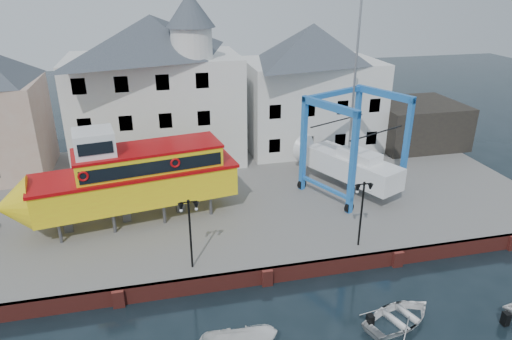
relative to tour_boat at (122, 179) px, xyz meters
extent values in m
plane|color=black|center=(7.67, -7.46, -4.04)|extent=(140.00, 140.00, 0.00)
cube|color=slate|center=(7.67, 3.54, -3.54)|extent=(44.00, 22.00, 1.00)
cube|color=maroon|center=(7.67, -7.34, -3.54)|extent=(44.00, 0.25, 1.00)
cube|color=maroon|center=(-0.33, -7.51, -3.54)|extent=(0.60, 0.36, 1.00)
cube|color=maroon|center=(7.67, -7.51, -3.54)|extent=(0.60, 0.36, 1.00)
cube|color=maroon|center=(15.67, -7.51, -3.54)|extent=(0.60, 0.36, 1.00)
cube|color=silver|center=(2.67, 11.04, 1.46)|extent=(14.00, 8.00, 9.00)
pyramid|color=#343A45|center=(2.67, 11.04, 7.56)|extent=(14.00, 8.00, 3.20)
cube|color=black|center=(-2.83, 7.08, -1.44)|extent=(1.00, 0.08, 1.20)
cube|color=black|center=(0.17, 7.08, -1.44)|extent=(1.00, 0.08, 1.20)
cube|color=black|center=(3.17, 7.08, -1.44)|extent=(1.00, 0.08, 1.20)
cube|color=black|center=(6.17, 7.08, -1.44)|extent=(1.00, 0.08, 1.20)
cube|color=black|center=(-2.83, 7.08, 1.56)|extent=(1.00, 0.08, 1.20)
cube|color=black|center=(0.17, 7.08, 1.56)|extent=(1.00, 0.08, 1.20)
cube|color=black|center=(3.17, 7.08, 1.56)|extent=(1.00, 0.08, 1.20)
cube|color=black|center=(6.17, 7.08, 1.56)|extent=(1.00, 0.08, 1.20)
cube|color=black|center=(-2.83, 7.08, 4.56)|extent=(1.00, 0.08, 1.20)
cube|color=black|center=(0.17, 7.08, 4.56)|extent=(1.00, 0.08, 1.20)
cube|color=black|center=(3.17, 7.08, 4.56)|extent=(1.00, 0.08, 1.20)
cube|color=black|center=(6.17, 7.08, 4.56)|extent=(1.00, 0.08, 1.20)
cylinder|color=silver|center=(5.67, 8.64, 7.16)|extent=(3.20, 3.20, 2.40)
cone|color=#343A45|center=(5.67, 8.64, 9.66)|extent=(3.80, 3.80, 2.60)
cube|color=silver|center=(16.67, 11.54, 0.96)|extent=(12.00, 8.00, 8.00)
pyramid|color=#343A45|center=(16.67, 11.54, 6.56)|extent=(12.00, 8.00, 3.20)
cube|color=black|center=(12.17, 7.58, -1.44)|extent=(1.00, 0.08, 1.20)
cube|color=black|center=(15.17, 7.58, -1.44)|extent=(1.00, 0.08, 1.20)
cube|color=black|center=(18.17, 7.58, -1.44)|extent=(1.00, 0.08, 1.20)
cube|color=black|center=(21.17, 7.58, -1.44)|extent=(1.00, 0.08, 1.20)
cube|color=black|center=(12.17, 7.58, 1.56)|extent=(1.00, 0.08, 1.20)
cube|color=black|center=(15.17, 7.58, 1.56)|extent=(1.00, 0.08, 1.20)
cube|color=black|center=(18.17, 7.58, 1.56)|extent=(1.00, 0.08, 1.20)
cube|color=black|center=(21.17, 7.58, 1.56)|extent=(1.00, 0.08, 1.20)
cube|color=black|center=(26.67, 9.54, -1.04)|extent=(8.00, 7.00, 4.00)
cylinder|color=black|center=(3.67, -6.26, -1.04)|extent=(0.12, 0.12, 4.00)
cube|color=black|center=(3.67, -6.26, 1.01)|extent=(0.90, 0.06, 0.06)
sphere|color=black|center=(3.67, -6.26, 1.08)|extent=(0.16, 0.16, 0.16)
cone|color=black|center=(3.27, -6.26, 0.74)|extent=(0.32, 0.32, 0.45)
sphere|color=white|center=(3.27, -6.26, 0.56)|extent=(0.18, 0.18, 0.18)
cone|color=black|center=(4.07, -6.26, 0.74)|extent=(0.32, 0.32, 0.45)
sphere|color=white|center=(4.07, -6.26, 0.56)|extent=(0.18, 0.18, 0.18)
cylinder|color=black|center=(13.67, -6.26, -1.04)|extent=(0.12, 0.12, 4.00)
cube|color=black|center=(13.67, -6.26, 1.01)|extent=(0.90, 0.06, 0.06)
sphere|color=black|center=(13.67, -6.26, 1.08)|extent=(0.16, 0.16, 0.16)
cone|color=black|center=(13.27, -6.26, 0.74)|extent=(0.32, 0.32, 0.45)
sphere|color=white|center=(13.27, -6.26, 0.56)|extent=(0.18, 0.18, 0.18)
cone|color=black|center=(14.07, -6.26, 0.74)|extent=(0.32, 0.32, 0.45)
sphere|color=white|center=(14.07, -6.26, 0.56)|extent=(0.18, 0.18, 0.18)
cylinder|color=#59595E|center=(-3.85, -1.91, -2.36)|extent=(0.23, 0.23, 1.36)
cylinder|color=#59595E|center=(-4.26, 0.59, -2.36)|extent=(0.23, 0.23, 1.36)
cylinder|color=#59595E|center=(-0.73, -1.40, -2.36)|extent=(0.23, 0.23, 1.36)
cylinder|color=#59595E|center=(-1.13, 1.10, -2.36)|extent=(0.23, 0.23, 1.36)
cylinder|color=#59595E|center=(2.40, -0.89, -2.36)|extent=(0.23, 0.23, 1.36)
cylinder|color=#59595E|center=(1.99, 1.61, -2.36)|extent=(0.23, 0.23, 1.36)
cylinder|color=#59595E|center=(5.53, -0.38, -2.36)|extent=(0.23, 0.23, 1.36)
cylinder|color=#59595E|center=(5.12, 2.12, -2.36)|extent=(0.23, 0.23, 1.36)
cube|color=#59595E|center=(-3.61, -0.59, -2.36)|extent=(0.61, 0.53, 1.36)
cube|color=#59595E|center=(-0.04, 0.00, -2.36)|extent=(0.61, 0.53, 1.36)
cube|color=#59595E|center=(3.54, 0.58, -2.36)|extent=(0.61, 0.53, 1.36)
cube|color=yellow|center=(0.86, 0.14, -0.69)|extent=(13.06, 5.44, 1.99)
cone|color=yellow|center=(-6.38, -1.04, -0.69)|extent=(2.52, 3.72, 3.44)
cube|color=#AB070A|center=(0.86, 0.14, 0.40)|extent=(13.35, 5.62, 0.20)
cube|color=yellow|center=(1.75, 0.29, 1.03)|extent=(9.43, 4.50, 1.45)
cube|color=black|center=(2.00, -1.26, 1.08)|extent=(8.59, 1.46, 0.81)
cube|color=black|center=(1.50, 1.84, 1.08)|extent=(8.59, 1.46, 0.81)
cube|color=#AB070A|center=(1.75, 0.29, 1.84)|extent=(9.62, 4.62, 0.16)
cube|color=white|center=(-1.38, -0.22, 2.58)|extent=(2.70, 2.70, 1.65)
cube|color=black|center=(-1.18, -1.41, 2.65)|extent=(1.96, 0.38, 0.72)
torus|color=#AB070A|center=(-2.01, -1.97, 1.22)|extent=(0.65, 0.23, 0.63)
torus|color=#AB070A|center=(3.35, -1.09, 1.22)|extent=(0.65, 0.23, 0.63)
cube|color=blue|center=(14.81, -2.26, 0.54)|extent=(0.47, 0.47, 7.16)
cylinder|color=black|center=(14.81, -2.26, -2.68)|extent=(0.76, 0.53, 0.72)
cube|color=blue|center=(12.84, 2.07, 0.54)|extent=(0.47, 0.47, 7.16)
cylinder|color=black|center=(12.84, 2.07, -2.68)|extent=(0.76, 0.53, 0.72)
cube|color=blue|center=(20.06, 0.13, 0.54)|extent=(0.47, 0.47, 7.16)
cylinder|color=black|center=(20.06, 0.13, -2.68)|extent=(0.76, 0.53, 0.72)
cube|color=blue|center=(18.09, 4.46, 0.54)|extent=(0.47, 0.47, 7.16)
cylinder|color=black|center=(18.09, 4.46, -2.68)|extent=(0.76, 0.53, 0.72)
cube|color=blue|center=(13.82, -0.10, 3.94)|extent=(2.44, 4.80, 0.50)
cube|color=blue|center=(13.82, -0.10, -2.02)|extent=(2.35, 4.76, 0.21)
cube|color=blue|center=(19.08, 2.30, 3.94)|extent=(2.44, 4.80, 0.50)
cube|color=blue|center=(19.08, 2.30, -2.02)|extent=(2.35, 4.76, 0.21)
cube|color=blue|center=(15.46, 3.26, 3.94)|extent=(5.73, 2.87, 0.36)
cube|color=white|center=(16.45, 1.10, -1.20)|extent=(5.32, 7.96, 1.64)
cone|color=white|center=(14.56, 5.24, -1.20)|extent=(2.82, 2.46, 2.35)
cube|color=#59595E|center=(16.45, 1.10, -2.37)|extent=(0.99, 1.78, 0.72)
cube|color=white|center=(16.66, 0.64, -0.07)|extent=(2.76, 3.47, 0.61)
cylinder|color=#99999E|center=(16.24, 1.57, 5.24)|extent=(0.21, 0.21, 11.25)
cube|color=black|center=(17.21, -0.57, 1.96)|extent=(5.09, 2.40, 0.05)
cube|color=black|center=(15.69, 2.78, 1.96)|extent=(5.09, 2.40, 0.05)
imported|color=white|center=(13.35, -11.92, -4.04)|extent=(4.79, 4.06, 0.84)
camera|label=1|loc=(2.30, -27.85, 11.91)|focal=32.00mm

